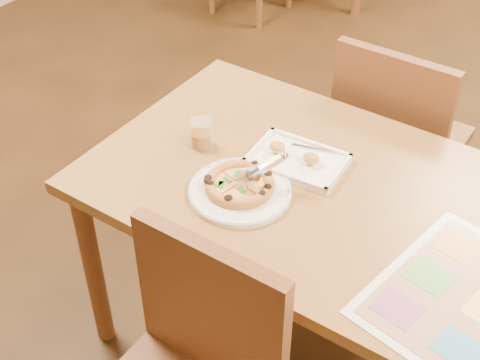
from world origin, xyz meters
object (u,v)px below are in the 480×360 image
Objects in this scene: appetizer_tray at (297,160)px; glass_tumbler at (201,135)px; dining_table at (314,207)px; chair_far at (395,128)px; pizza at (239,184)px; plate at (240,192)px; pizza_cutter at (261,170)px; menu at (458,294)px.

glass_tumbler is at bearing -163.20° from appetizer_tray.
glass_tumbler is at bearing -175.20° from dining_table.
chair_far is 2.37× the size of pizza.
plate is 0.09m from pizza_cutter.
appetizer_tray is at bearing 159.06° from menu.
pizza is 0.08m from pizza_cutter.
glass_tumbler is at bearing 152.49° from pizza.
plate is (-0.16, -0.15, 0.09)m from dining_table.
appetizer_tray is at bearing 70.60° from pizza.
menu is (0.48, -0.77, 0.16)m from chair_far.
chair_far is at bearing 22.06° from pizza_cutter.
pizza_cutter reaches higher than pizza.
menu is at bearing -1.85° from pizza.
pizza is 0.41× the size of menu.
dining_table is 10.03× the size of pizza_cutter.
plate is at bearing 78.13° from chair_far.
chair_far is 1.62× the size of plate.
appetizer_tray is (0.02, 0.17, -0.07)m from pizza_cutter.
chair_far is at bearing 77.48° from pizza.
appetizer_tray is at bearing 150.42° from dining_table.
pizza_cutter is (0.05, 0.03, 0.05)m from pizza.
menu reaches higher than dining_table.
pizza is (-0.01, 0.01, 0.02)m from plate.
pizza_cutter is (0.04, 0.04, 0.07)m from plate.
menu is (0.57, -0.22, -0.01)m from appetizer_tray.
pizza is 1.53× the size of pizza_cutter.
menu is at bearing -20.94° from appetizer_tray.
appetizer_tray is (-0.10, -0.55, 0.17)m from chair_far.
chair_far is at bearing 58.94° from glass_tumbler.
dining_table is 2.77× the size of chair_far.
plate is 3.23× the size of glass_tumbler.
chair_far is 0.76m from pizza_cutter.
pizza is 0.64m from menu.
menu is at bearing -63.71° from pizza_cutter.
plate is 0.26m from glass_tumbler.
dining_table is 0.15m from appetizer_tray.
menu is at bearing -1.18° from plate.
plate is 0.02m from pizza.
appetizer_tray is at bearing 16.80° from glass_tumbler.
chair_far is at bearing 80.09° from appetizer_tray.
pizza reaches higher than dining_table.
menu is (0.48, -0.17, 0.09)m from dining_table.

